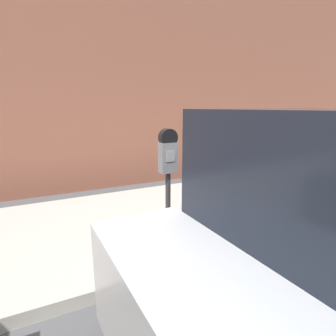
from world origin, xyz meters
TOP-DOWN VIEW (x-y plane):
  - ground_plane at (0.00, 0.00)m, footprint 60.00×60.00m
  - sidewalk at (0.00, 2.20)m, footprint 24.00×2.80m
  - building_facade at (0.00, 4.55)m, footprint 24.00×0.30m
  - parking_meter at (-0.44, 1.11)m, footprint 0.19×0.13m

SIDE VIEW (x-z plane):
  - ground_plane at x=0.00m, z-range 0.00..0.00m
  - sidewalk at x=0.00m, z-range 0.00..0.14m
  - parking_meter at x=-0.44m, z-range 0.46..1.91m
  - building_facade at x=0.00m, z-range 0.00..5.41m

